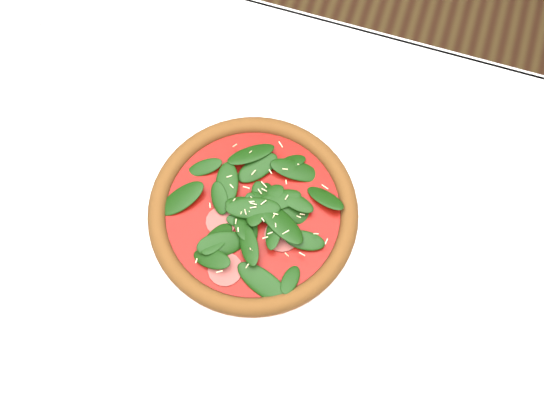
% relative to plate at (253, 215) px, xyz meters
% --- Properties ---
extents(ground, '(6.00, 6.00, 0.00)m').
position_rel_plate_xyz_m(ground, '(-0.05, -0.03, -0.76)').
color(ground, brown).
rests_on(ground, ground).
extents(dining_table, '(1.21, 0.81, 0.75)m').
position_rel_plate_xyz_m(dining_table, '(-0.05, -0.03, -0.11)').
color(dining_table, white).
rests_on(dining_table, ground).
extents(plate, '(0.35, 0.35, 0.02)m').
position_rel_plate_xyz_m(plate, '(0.00, 0.00, 0.00)').
color(plate, white).
rests_on(plate, dining_table).
extents(pizza, '(0.38, 0.38, 0.04)m').
position_rel_plate_xyz_m(pizza, '(-0.00, 0.00, 0.02)').
color(pizza, '#9F5A26').
rests_on(pizza, plate).
extents(wine_glass, '(0.08, 0.08, 0.19)m').
position_rel_plate_xyz_m(wine_glass, '(-0.35, 0.09, 0.13)').
color(wine_glass, white).
rests_on(wine_glass, dining_table).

